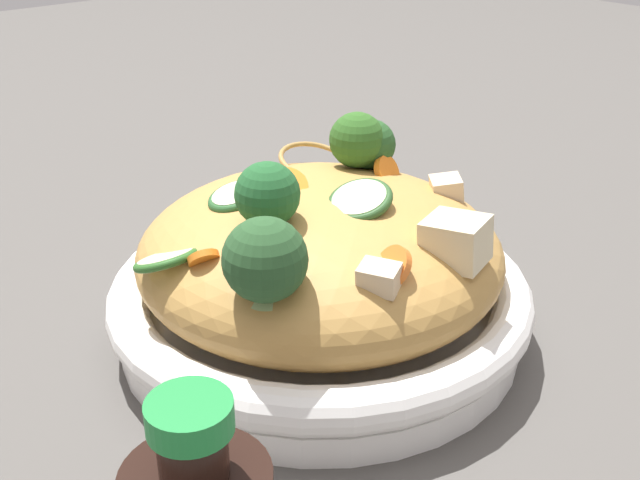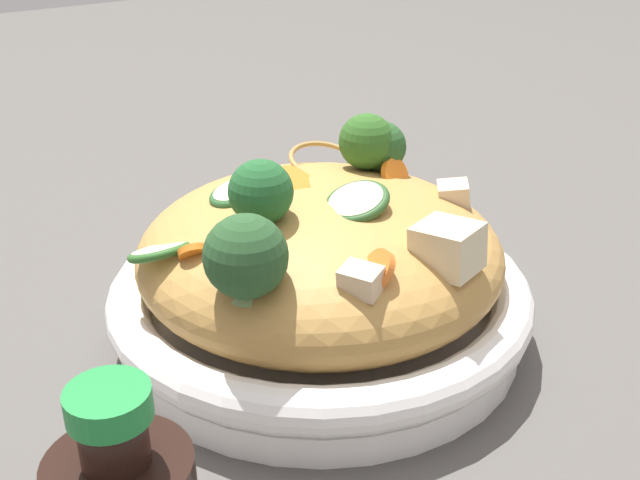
# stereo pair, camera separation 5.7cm
# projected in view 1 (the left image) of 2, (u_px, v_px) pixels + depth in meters

# --- Properties ---
(ground_plane) EXTENTS (3.00, 3.00, 0.00)m
(ground_plane) POSITION_uv_depth(u_px,v_px,m) (320.00, 333.00, 0.61)
(ground_plane) COLOR #4D4A46
(serving_bowl) EXTENTS (0.31, 0.31, 0.05)m
(serving_bowl) POSITION_uv_depth(u_px,v_px,m) (320.00, 303.00, 0.59)
(serving_bowl) COLOR white
(serving_bowl) RESTS_ON ground_plane
(noodle_heap) EXTENTS (0.27, 0.27, 0.10)m
(noodle_heap) POSITION_uv_depth(u_px,v_px,m) (320.00, 251.00, 0.58)
(noodle_heap) COLOR #B48543
(noodle_heap) RESTS_ON serving_bowl
(broccoli_florets) EXTENTS (0.23, 0.15, 0.07)m
(broccoli_florets) POSITION_uv_depth(u_px,v_px,m) (312.00, 192.00, 0.53)
(broccoli_florets) COLOR #95B56F
(broccoli_florets) RESTS_ON serving_bowl
(carrot_coins) EXTENTS (0.20, 0.16, 0.04)m
(carrot_coins) POSITION_uv_depth(u_px,v_px,m) (311.00, 210.00, 0.54)
(carrot_coins) COLOR orange
(carrot_coins) RESTS_ON serving_bowl
(zucchini_slices) EXTENTS (0.17, 0.12, 0.04)m
(zucchini_slices) POSITION_uv_depth(u_px,v_px,m) (264.00, 217.00, 0.53)
(zucchini_slices) COLOR beige
(zucchini_slices) RESTS_ON serving_bowl
(chicken_chunks) EXTENTS (0.17, 0.11, 0.03)m
(chicken_chunks) POSITION_uv_depth(u_px,v_px,m) (445.00, 236.00, 0.52)
(chicken_chunks) COLOR beige
(chicken_chunks) RESTS_ON serving_bowl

